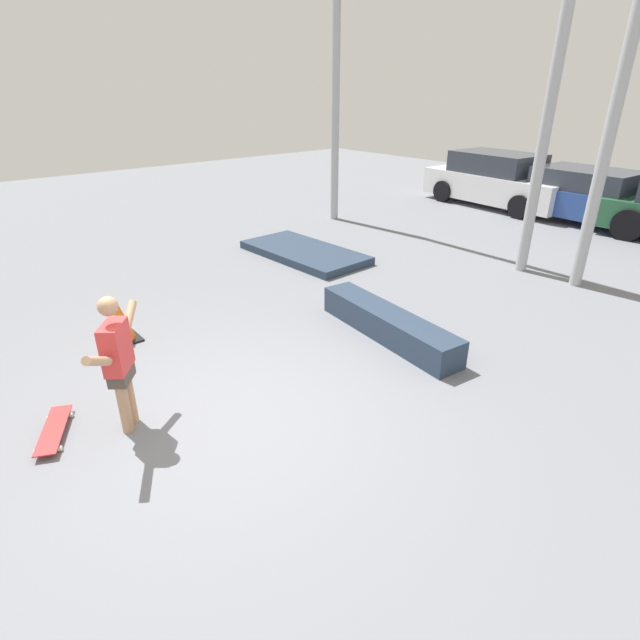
{
  "coord_description": "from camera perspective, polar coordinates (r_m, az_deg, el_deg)",
  "views": [
    {
      "loc": [
        3.89,
        -2.06,
        3.22
      ],
      "look_at": [
        -0.25,
        1.48,
        0.66
      ],
      "focal_mm": 28.0,
      "sensor_mm": 36.0,
      "label": 1
    }
  ],
  "objects": [
    {
      "name": "parked_car_white",
      "position": [
        15.89,
        19.68,
        14.74
      ],
      "size": [
        4.44,
        2.18,
        1.49
      ],
      "rotation": [
        0.0,
        0.0,
        -0.09
      ],
      "color": "white",
      "rests_on": "ground_plane"
    },
    {
      "name": "skateboard",
      "position": [
        5.83,
        -28.15,
        -10.99
      ],
      "size": [
        0.84,
        0.55,
        0.08
      ],
      "rotation": [
        0.0,
        0.0,
        -0.46
      ],
      "color": "red",
      "rests_on": "ground_plane"
    },
    {
      "name": "ground_plane",
      "position": [
        5.45,
        -10.43,
        -11.49
      ],
      "size": [
        36.0,
        36.0,
        0.0
      ],
      "primitive_type": "plane",
      "color": "slate"
    },
    {
      "name": "skateboarder",
      "position": [
        5.26,
        -22.07,
        -4.13
      ],
      "size": [
        1.06,
        0.88,
        1.46
      ],
      "rotation": [
        0.0,
        0.0,
        -0.68
      ],
      "color": "tan",
      "rests_on": "ground_plane"
    },
    {
      "name": "traffic_cone",
      "position": [
        7.36,
        -21.9,
        -0.13
      ],
      "size": [
        0.43,
        0.43,
        0.6
      ],
      "color": "black",
      "rests_on": "ground_plane"
    },
    {
      "name": "grind_box",
      "position": [
        7.04,
        7.74,
        -0.47
      ],
      "size": [
        2.52,
        0.77,
        0.39
      ],
      "primitive_type": "cube",
      "rotation": [
        0.0,
        0.0,
        -0.12
      ],
      "color": "#28384C",
      "rests_on": "ground_plane"
    },
    {
      "name": "parked_car_blue",
      "position": [
        14.8,
        28.35,
        12.3
      ],
      "size": [
        4.38,
        2.12,
        1.32
      ],
      "rotation": [
        0.0,
        0.0,
        -0.07
      ],
      "color": "#284793",
      "rests_on": "ground_plane"
    },
    {
      "name": "canopy_support_left",
      "position": [
        11.37,
        11.88,
        24.75
      ],
      "size": [
        5.58,
        0.2,
        5.18
      ],
      "color": "#A5A8AD",
      "rests_on": "ground_plane"
    },
    {
      "name": "manual_pad",
      "position": [
        10.45,
        -1.82,
        7.73
      ],
      "size": [
        2.78,
        1.41,
        0.16
      ],
      "primitive_type": "cube",
      "rotation": [
        0.0,
        0.0,
        0.03
      ],
      "color": "#28384C",
      "rests_on": "ground_plane"
    }
  ]
}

